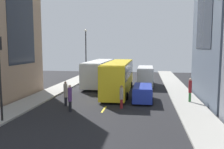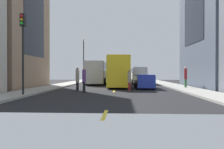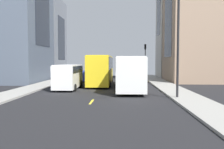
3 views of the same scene
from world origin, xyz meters
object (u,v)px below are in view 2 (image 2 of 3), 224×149
Objects in this scene: streetcar_yellow at (119,70)px; pedestrian_crossing_near at (129,80)px; delivery_van_white at (139,74)px; pedestrian_waiting_curb at (84,79)px; traffic_light_near_corner at (23,38)px; city_bus_white at (98,71)px; pedestrian_crossing_mid at (77,78)px; pedestrian_walking_far at (186,76)px; car_blue_0 at (144,80)px.

pedestrian_crossing_near is at bearing -81.53° from streetcar_yellow.
pedestrian_waiting_curb is at bearing -112.82° from delivery_van_white.
pedestrian_crossing_near is at bearing 32.91° from traffic_light_near_corner.
pedestrian_crossing_near is at bearing -70.70° from city_bus_white.
streetcar_yellow reaches higher than delivery_van_white.
pedestrian_crossing_mid is at bearing -120.02° from streetcar_yellow.
traffic_light_near_corner reaches higher than city_bus_white.
pedestrian_waiting_curb is at bearing 171.66° from pedestrian_crossing_near.
city_bus_white is at bearing -179.24° from delivery_van_white.
streetcar_yellow is 5.40× the size of pedestrian_crossing_mid.
pedestrian_walking_far is at bearing -30.70° from streetcar_yellow.
pedestrian_crossing_near is at bearing -98.82° from delivery_van_white.
delivery_van_white is at bearing 61.06° from traffic_light_near_corner.
delivery_van_white is 2.64× the size of pedestrian_crossing_mid.
city_bus_white is at bearing 4.96° from pedestrian_crossing_mid.
streetcar_yellow is 5.43× the size of pedestrian_waiting_curb.
car_blue_0 is 0.75× the size of traffic_light_near_corner.
pedestrian_crossing_near is at bearing 13.16° from pedestrian_waiting_curb.
traffic_light_near_corner is at bearing -139.70° from car_blue_0.
streetcar_yellow is 7.18m from pedestrian_crossing_near.
traffic_light_near_corner is (-13.99, -7.83, 2.82)m from pedestrian_walking_far.
traffic_light_near_corner is (-9.81, -17.74, 2.67)m from delivery_van_white.
streetcar_yellow is 2.07× the size of traffic_light_near_corner.
streetcar_yellow is at bearing -118.11° from delivery_van_white.
pedestrian_crossing_near is 0.90× the size of pedestrian_walking_far.
traffic_light_near_corner is (-3.44, -17.65, 2.18)m from city_bus_white.
city_bus_white is 5.76× the size of pedestrian_crossing_near.
delivery_van_white reaches higher than pedestrian_crossing_near.
delivery_van_white is 10.76m from pedestrian_walking_far.
pedestrian_walking_far is at bearing 14.51° from pedestrian_waiting_curb.
pedestrian_crossing_mid is (-5.02, 0.14, 0.10)m from pedestrian_crossing_near.
streetcar_yellow is at bearing -104.12° from pedestrian_walking_far.
city_bus_white is at bearing 122.92° from car_blue_0.
streetcar_yellow is 6.42m from delivery_van_white.
pedestrian_crossing_mid is 0.38× the size of traffic_light_near_corner.
traffic_light_near_corner is at bearing -146.43° from pedestrian_waiting_curb.
traffic_light_near_corner is at bearing -177.29° from pedestrian_crossing_near.
delivery_van_white is at bearing 61.89° from streetcar_yellow.
pedestrian_crossing_near is 0.91× the size of pedestrian_waiting_curb.
city_bus_white is 6.39m from delivery_van_white.
pedestrian_waiting_curb is (-3.00, -8.65, -0.94)m from streetcar_yellow.
pedestrian_walking_far reaches higher than pedestrian_crossing_mid.
pedestrian_crossing_mid reaches higher than pedestrian_crossing_near.
streetcar_yellow is at bearing 60.68° from traffic_light_near_corner.
city_bus_white reaches higher than delivery_van_white.
pedestrian_walking_far is 1.01× the size of pedestrian_waiting_curb.
streetcar_yellow is at bearing 68.26° from pedestrian_crossing_near.
streetcar_yellow is at bearing -22.21° from pedestrian_crossing_mid.
pedestrian_waiting_curb is at bearing -88.55° from city_bus_white.
pedestrian_walking_far is (10.56, -9.83, -0.64)m from city_bus_white.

